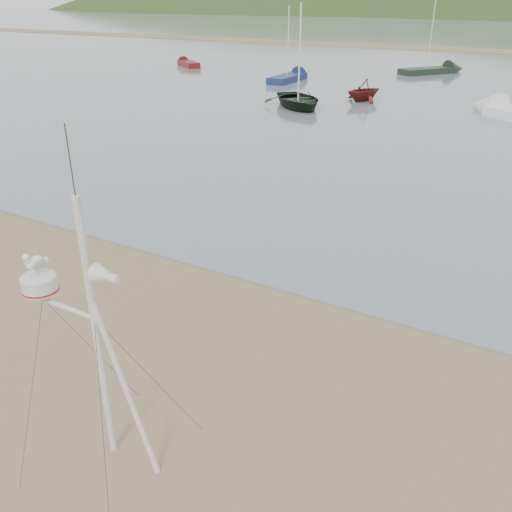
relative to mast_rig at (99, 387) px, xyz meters
The scene contains 8 objects.
ground 2.27m from the mast_rig, 125.01° to the left, with size 560.00×560.00×0.00m, color #786445.
mast_rig is the anchor object (origin of this frame).
boat_dark 27.80m from the mast_rig, 110.89° to the left, with size 3.34×0.97×4.68m, color black.
boat_red 31.07m from the mast_rig, 103.69° to the left, with size 2.27×1.39×2.63m, color #511213.
sailboat_white_near 29.68m from the mast_rig, 87.51° to the left, with size 7.55×6.15×7.82m.
sailboat_dark_mid 47.82m from the mast_rig, 97.82° to the left, with size 5.10×6.38×6.61m.
dinghy_red_far 49.81m from the mast_rig, 126.12° to the left, with size 4.56×3.67×1.16m.
sailboat_blue_near 40.21m from the mast_rig, 113.02° to the left, with size 1.65×6.00×5.95m.
Camera 1 is at (6.11, -5.66, 6.12)m, focal length 38.00 mm.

